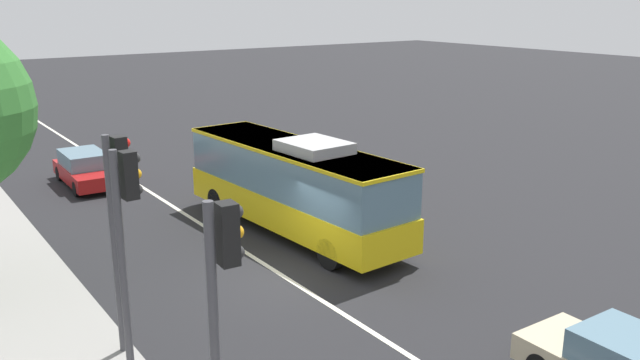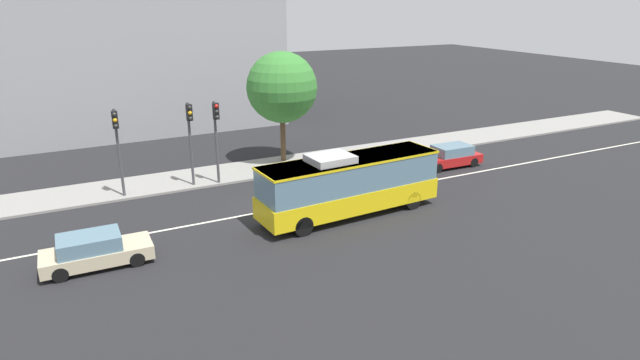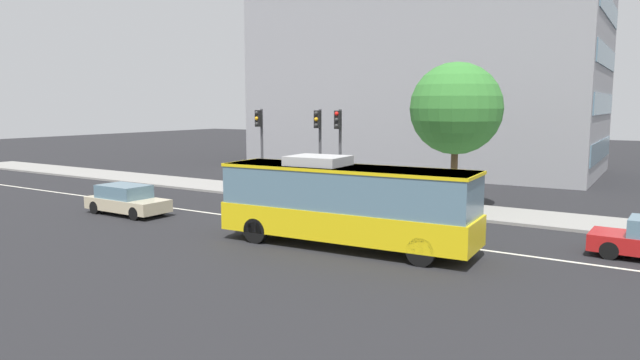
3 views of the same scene
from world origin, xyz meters
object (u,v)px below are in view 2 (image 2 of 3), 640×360
object	(u,v)px
traffic_light_near_corner	(190,130)
street_tree_kerbside_left	(282,87)
sedan_red	(450,156)
transit_bus	(349,182)
traffic_light_mid_block	(117,138)
traffic_light_far_corner	(216,129)
sedan_beige	(95,251)

from	to	relation	value
traffic_light_near_corner	street_tree_kerbside_left	bearing A→B (deg)	106.27
sedan_red	traffic_light_near_corner	distance (m)	17.25
transit_bus	traffic_light_mid_block	distance (m)	13.10
traffic_light_near_corner	street_tree_kerbside_left	world-z (taller)	street_tree_kerbside_left
traffic_light_far_corner	traffic_light_near_corner	bearing A→B (deg)	-105.98
traffic_light_mid_block	sedan_red	bearing A→B (deg)	83.89
traffic_light_mid_block	traffic_light_far_corner	bearing A→B (deg)	91.04
transit_bus	sedan_red	size ratio (longest dim) A/B	2.23
traffic_light_far_corner	sedan_beige	bearing A→B (deg)	-49.14
sedan_beige	traffic_light_near_corner	size ratio (longest dim) A/B	0.87
transit_bus	street_tree_kerbside_left	world-z (taller)	street_tree_kerbside_left
street_tree_kerbside_left	transit_bus	bearing A→B (deg)	-93.63
sedan_beige	traffic_light_far_corner	distance (m)	11.28
sedan_red	traffic_light_near_corner	xyz separation A→B (m)	(-16.61, 3.69, 2.84)
traffic_light_near_corner	traffic_light_mid_block	size ratio (longest dim) A/B	1.00
traffic_light_far_corner	street_tree_kerbside_left	distance (m)	6.29
traffic_light_near_corner	street_tree_kerbside_left	size ratio (longest dim) A/B	0.68
traffic_light_far_corner	street_tree_kerbside_left	xyz separation A→B (m)	(5.43, 2.71, 1.67)
sedan_red	street_tree_kerbside_left	distance (m)	12.30
transit_bus	traffic_light_near_corner	world-z (taller)	traffic_light_near_corner
sedan_beige	traffic_light_near_corner	bearing A→B (deg)	52.37
sedan_red	traffic_light_far_corner	size ratio (longest dim) A/B	0.87
transit_bus	traffic_light_mid_block	xyz separation A→B (m)	(-10.32, 7.88, 1.75)
traffic_light_near_corner	sedan_beige	bearing A→B (deg)	-41.08
sedan_beige	traffic_light_far_corner	bearing A→B (deg)	45.19
sedan_beige	street_tree_kerbside_left	size ratio (longest dim) A/B	0.59
sedan_red	traffic_light_far_corner	world-z (taller)	traffic_light_far_corner
traffic_light_mid_block	traffic_light_far_corner	world-z (taller)	same
sedan_beige	sedan_red	bearing A→B (deg)	11.27
sedan_red	street_tree_kerbside_left	size ratio (longest dim) A/B	0.59
sedan_beige	street_tree_kerbside_left	xyz separation A→B (m)	(13.21, 10.36, 4.51)
transit_bus	traffic_light_far_corner	xyz separation A→B (m)	(-4.77, 7.61, 1.75)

